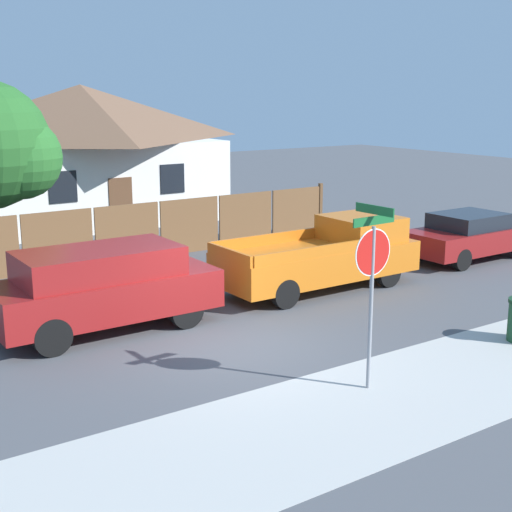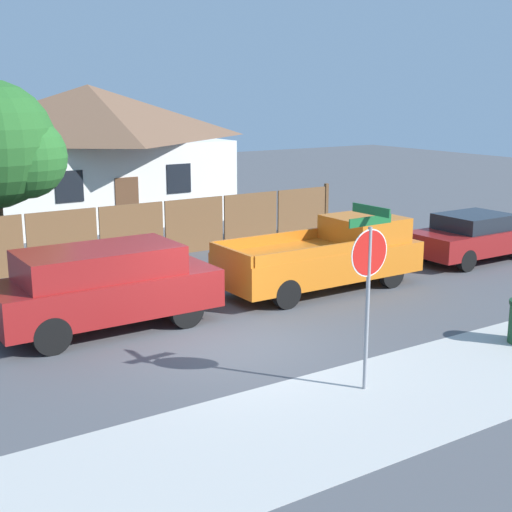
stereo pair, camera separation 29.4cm
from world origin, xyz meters
TOP-DOWN VIEW (x-y plane):
  - ground_plane at (0.00, 0.00)m, footprint 80.00×80.00m
  - sidewalk_strip at (0.00, -3.60)m, footprint 36.00×3.20m
  - wooden_fence at (2.39, 8.13)m, footprint 12.99×0.12m
  - house at (3.02, 15.93)m, footprint 10.20×7.48m
  - red_suv at (-1.79, 2.43)m, footprint 4.81×1.91m
  - orange_pickup at (4.32, 2.43)m, footprint 5.48×2.02m
  - parked_sedan at (10.10, 2.43)m, footprint 4.48×1.85m
  - stop_sign at (0.77, -3.04)m, footprint 0.95×0.85m

SIDE VIEW (x-z plane):
  - ground_plane at x=0.00m, z-range 0.00..0.00m
  - sidewalk_strip at x=0.00m, z-range 0.00..0.01m
  - parked_sedan at x=10.10m, z-range 0.03..1.47m
  - orange_pickup at x=4.32m, z-range -0.03..1.76m
  - wooden_fence at x=2.39m, z-range -0.05..1.79m
  - red_suv at x=-1.79m, z-range 0.08..1.90m
  - stop_sign at x=0.77m, z-range 0.59..3.81m
  - house at x=3.02m, z-range 0.10..5.40m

